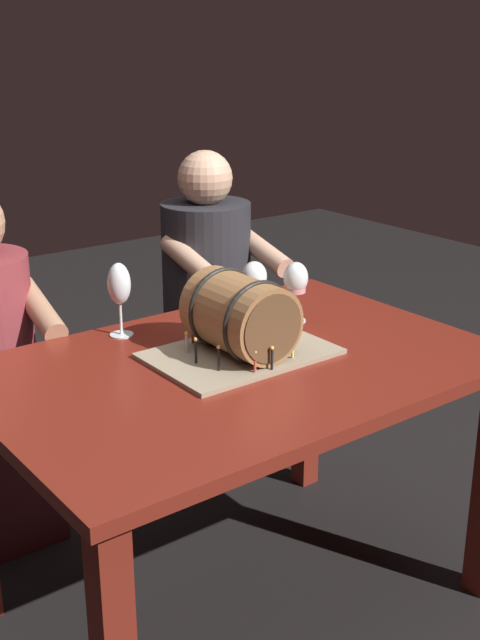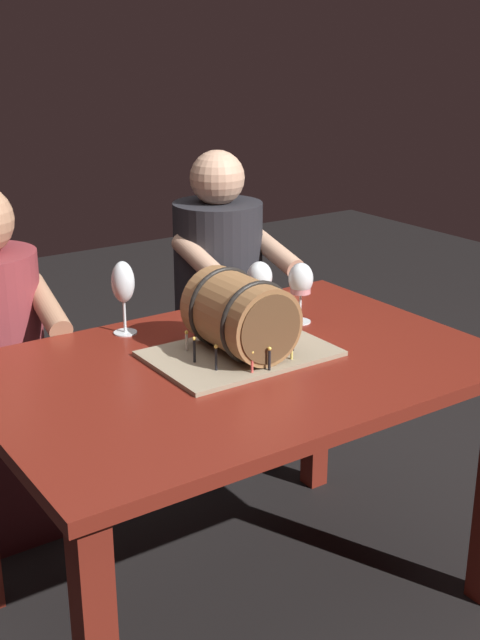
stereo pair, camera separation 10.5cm
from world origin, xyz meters
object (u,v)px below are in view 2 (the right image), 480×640
object	(u,v)px
wine_glass_rose	(301,282)
person_seated_right	(219,328)
wine_glass_amber	(260,279)
barrel_cake	(240,320)
dining_table	(237,401)
wine_glass_empty	(123,284)

from	to	relation	value
wine_glass_rose	person_seated_right	distance (m)	0.68
wine_glass_amber	wine_glass_rose	world-z (taller)	wine_glass_rose
barrel_cake	person_seated_right	distance (m)	0.86
dining_table	wine_glass_amber	size ratio (longest dim) A/B	7.53
wine_glass_amber	barrel_cake	bearing A→B (deg)	-135.25
wine_glass_empty	wine_glass_rose	distance (m)	0.51
wine_glass_empty	barrel_cake	bearing A→B (deg)	-61.86
wine_glass_rose	person_seated_right	world-z (taller)	person_seated_right
dining_table	wine_glass_empty	xyz separation A→B (m)	(-0.14, 0.36, 0.26)
wine_glass_rose	person_seated_right	bearing A→B (deg)	81.00
dining_table	wine_glass_empty	bearing A→B (deg)	111.95
dining_table	person_seated_right	world-z (taller)	person_seated_right
dining_table	wine_glass_empty	world-z (taller)	wine_glass_empty
barrel_cake	person_seated_right	size ratio (longest dim) A/B	0.40
dining_table	wine_glass_amber	distance (m)	0.42
wine_glass_amber	wine_glass_rose	size ratio (longest dim) A/B	0.97
dining_table	barrel_cake	distance (m)	0.22
person_seated_right	wine_glass_empty	bearing A→B (deg)	-145.97
wine_glass_amber	wine_glass_rose	xyz separation A→B (m)	(0.08, -0.10, 0.00)
wine_glass_empty	wine_glass_amber	distance (m)	0.41
dining_table	wine_glass_rose	xyz separation A→B (m)	(0.33, 0.15, 0.24)
wine_glass_rose	person_seated_right	size ratio (longest dim) A/B	0.15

